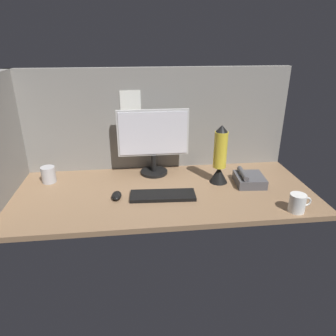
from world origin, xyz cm
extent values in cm
cube|color=#8C6B4C|center=(0.00, 0.00, -1.50)|extent=(180.00, 80.00, 3.00)
cube|color=gray|center=(0.00, 37.50, 33.51)|extent=(180.00, 5.00, 67.03)
cube|color=white|center=(-15.28, 34.70, 45.24)|extent=(13.23, 0.40, 15.96)
cylinder|color=black|center=(-1.66, 24.50, 0.90)|extent=(18.00, 18.00, 1.80)
cylinder|color=black|center=(-1.66, 24.50, 7.30)|extent=(3.20, 3.20, 11.00)
cube|color=#B7B7B7|center=(-1.66, 25.50, 27.83)|extent=(45.85, 2.40, 30.06)
cube|color=silver|center=(-1.66, 24.10, 27.83)|extent=(43.45, 0.60, 27.66)
cube|color=black|center=(0.87, -9.67, 1.00)|extent=(37.66, 15.01, 2.00)
ellipsoid|color=black|center=(-25.27, -8.13, 1.70)|extent=(6.18, 9.93, 3.40)
cylinder|color=white|center=(68.74, -33.22, 4.91)|extent=(8.43, 8.43, 9.81)
torus|color=white|center=(73.76, -33.22, 5.40)|extent=(5.32, 1.00, 5.32)
cylinder|color=#B2B2B7|center=(-68.14, 18.43, 5.09)|extent=(8.65, 8.65, 10.18)
cone|color=black|center=(37.66, 6.48, 5.11)|extent=(11.25, 11.25, 10.22)
cylinder|color=gold|center=(37.66, 6.48, 21.47)|extent=(8.18, 8.18, 22.49)
cone|color=black|center=(37.66, 6.48, 34.76)|extent=(7.36, 7.36, 4.09)
cube|color=#4C4C51|center=(55.99, 1.31, 2.80)|extent=(18.52, 20.35, 5.60)
cylinder|color=#4C4C51|center=(51.31, 1.31, 7.20)|extent=(4.61, 17.31, 3.20)
camera|label=1|loc=(-14.21, -165.78, 84.57)|focal=33.20mm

